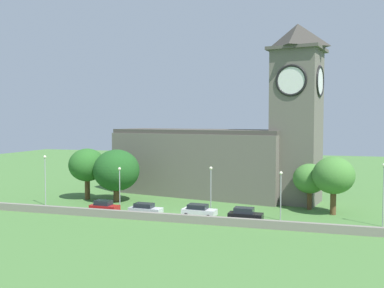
% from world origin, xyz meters
% --- Properties ---
extents(ground_plane, '(200.00, 200.00, 0.00)m').
position_xyz_m(ground_plane, '(0.00, 15.00, 0.00)').
color(ground_plane, '#477538').
extents(church, '(37.83, 16.04, 28.41)m').
position_xyz_m(church, '(4.17, 17.72, 8.21)').
color(church, '#666056').
rests_on(church, ground).
extents(quay_barrier, '(55.86, 0.70, 1.05)m').
position_xyz_m(quay_barrier, '(0.00, -3.12, 0.53)').
color(quay_barrier, gray).
rests_on(quay_barrier, ground).
extents(car_red, '(4.27, 2.29, 1.84)m').
position_xyz_m(car_red, '(-9.19, -0.87, 0.93)').
color(car_red, red).
rests_on(car_red, ground).
extents(car_silver, '(4.73, 2.26, 1.67)m').
position_xyz_m(car_silver, '(-3.11, -0.34, 0.85)').
color(car_silver, silver).
rests_on(car_silver, ground).
extents(car_white, '(4.77, 2.53, 1.78)m').
position_xyz_m(car_white, '(4.44, 0.53, 0.90)').
color(car_white, silver).
rests_on(car_white, ground).
extents(car_black, '(4.47, 2.24, 1.91)m').
position_xyz_m(car_black, '(11.00, -0.56, 0.96)').
color(car_black, black).
rests_on(car_black, ground).
extents(streetlamp_west_end, '(0.44, 0.44, 7.80)m').
position_xyz_m(streetlamp_west_end, '(-20.69, 1.69, 5.13)').
color(streetlamp_west_end, '#9EA0A5').
rests_on(streetlamp_west_end, ground).
extents(streetlamp_west_mid, '(0.44, 0.44, 6.23)m').
position_xyz_m(streetlamp_west_mid, '(-8.48, 2.66, 4.23)').
color(streetlamp_west_mid, '#9EA0A5').
rests_on(streetlamp_west_mid, ground).
extents(streetlamp_central, '(0.44, 0.44, 6.74)m').
position_xyz_m(streetlamp_central, '(5.51, 2.86, 4.53)').
color(streetlamp_central, '#9EA0A5').
rests_on(streetlamp_central, ground).
extents(streetlamp_east_mid, '(0.44, 0.44, 6.51)m').
position_xyz_m(streetlamp_east_mid, '(15.29, 1.87, 4.40)').
color(streetlamp_east_mid, '#9EA0A5').
rests_on(streetlamp_east_mid, ground).
extents(streetlamp_east_end, '(0.44, 0.44, 7.90)m').
position_xyz_m(streetlamp_east_end, '(27.84, 2.10, 5.18)').
color(streetlamp_east_end, '#9EA0A5').
rests_on(streetlamp_east_end, ground).
extents(tree_churchyard, '(7.45, 7.45, 8.50)m').
position_xyz_m(tree_churchyard, '(-11.49, 7.70, 5.12)').
color(tree_churchyard, brown).
rests_on(tree_churchyard, ground).
extents(tree_riverside_west, '(4.89, 4.89, 6.83)m').
position_xyz_m(tree_riverside_west, '(18.69, 10.30, 4.59)').
color(tree_riverside_west, brown).
rests_on(tree_riverside_west, ground).
extents(tree_by_tower, '(5.80, 5.80, 8.17)m').
position_xyz_m(tree_by_tower, '(22.00, 7.58, 5.51)').
color(tree_by_tower, brown).
rests_on(tree_by_tower, ground).
extents(tree_riverside_east, '(6.08, 6.08, 8.52)m').
position_xyz_m(tree_riverside_east, '(-17.18, 8.29, 5.73)').
color(tree_riverside_east, brown).
rests_on(tree_riverside_east, ground).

